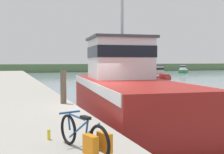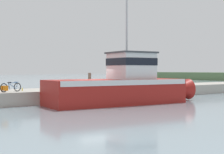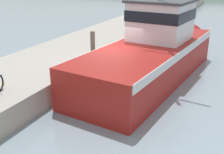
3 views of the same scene
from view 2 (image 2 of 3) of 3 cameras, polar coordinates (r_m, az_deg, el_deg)
The scene contains 6 objects.
ground_plane at distance 25.05m, azimuth -3.42°, elevation -4.39°, with size 320.00×320.00×0.00m, color gray.
dock_pier at distance 27.66m, azimuth -7.08°, elevation -2.90°, with size 4.47×80.00×0.94m, color #A39E93.
fishing_boat_main at distance 24.59m, azimuth 1.87°, elevation -1.34°, with size 4.47×12.13×10.94m.
bicycle_touring at distance 24.22m, azimuth -16.81°, elevation -1.67°, with size 0.72×1.66×0.67m.
mooring_post at distance 26.39m, azimuth -3.74°, elevation -0.68°, with size 0.23×0.23×1.27m, color brown.
water_bottle_on_curb at distance 25.15m, azimuth -14.70°, elevation -2.01°, with size 0.07×0.07×0.22m, color yellow.
Camera 2 is at (20.64, -13.99, 2.40)m, focal length 55.00 mm.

